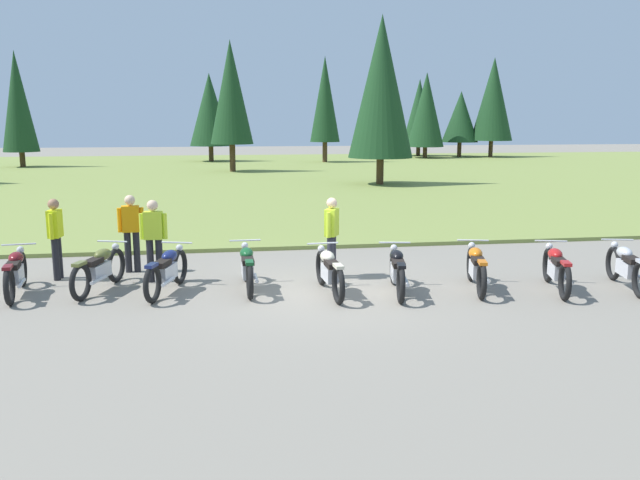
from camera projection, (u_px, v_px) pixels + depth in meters
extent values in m
plane|color=gray|center=(325.00, 292.00, 12.31)|extent=(140.00, 140.00, 0.00)
cube|color=olive|center=(253.00, 175.00, 37.65)|extent=(80.00, 44.00, 0.10)
cylinder|color=#47331E|center=(459.00, 150.00, 56.11)|extent=(0.36, 0.36, 1.36)
cone|color=#193D1E|center=(461.00, 117.00, 55.59)|extent=(3.12, 3.12, 4.33)
cylinder|color=#47331E|center=(233.00, 159.00, 39.86)|extent=(0.36, 0.36, 1.79)
cone|color=#193D1E|center=(231.00, 92.00, 39.13)|extent=(2.62, 2.62, 6.23)
cylinder|color=#47331E|center=(23.00, 160.00, 43.77)|extent=(0.36, 0.36, 1.13)
cone|color=#193D1E|center=(18.00, 101.00, 43.06)|extent=(2.35, 2.35, 6.69)
cylinder|color=#47331E|center=(380.00, 172.00, 31.87)|extent=(0.36, 0.36, 1.42)
cone|color=#193D1E|center=(381.00, 87.00, 31.12)|extent=(3.17, 3.17, 6.78)
cylinder|color=#47331E|center=(425.00, 153.00, 54.32)|extent=(0.36, 0.36, 1.04)
cone|color=#193D1E|center=(426.00, 110.00, 53.66)|extent=(3.07, 3.07, 6.11)
cylinder|color=#47331E|center=(211.00, 154.00, 49.83)|extent=(0.36, 0.36, 1.29)
cone|color=#193D1E|center=(210.00, 110.00, 49.21)|extent=(3.17, 3.17, 5.47)
cylinder|color=#47331E|center=(491.00, 149.00, 55.73)|extent=(0.36, 0.36, 1.51)
cone|color=#193D1E|center=(493.00, 99.00, 54.95)|extent=(3.51, 3.51, 6.97)
cylinder|color=#47331E|center=(325.00, 153.00, 48.91)|extent=(0.36, 0.36, 1.62)
cone|color=#193D1E|center=(325.00, 99.00, 48.19)|extent=(2.24, 2.24, 6.31)
cylinder|color=#47331E|center=(418.00, 151.00, 57.57)|extent=(0.36, 0.36, 1.04)
cone|color=#193D1E|center=(419.00, 112.00, 56.95)|extent=(2.89, 2.89, 5.77)
torus|color=black|center=(22.00, 269.00, 12.68)|extent=(0.19, 0.71, 0.70)
torus|color=black|center=(9.00, 286.00, 11.36)|extent=(0.19, 0.71, 0.70)
cube|color=silver|center=(16.00, 274.00, 12.01)|extent=(0.28, 0.66, 0.28)
ellipsoid|color=maroon|center=(16.00, 258.00, 12.13)|extent=(0.32, 0.51, 0.22)
cube|color=black|center=(13.00, 265.00, 11.76)|extent=(0.28, 0.50, 0.10)
cube|color=maroon|center=(8.00, 267.00, 11.29)|extent=(0.18, 0.34, 0.06)
cylinder|color=silver|center=(19.00, 244.00, 12.49)|extent=(0.62, 0.11, 0.03)
sphere|color=silver|center=(20.00, 250.00, 12.63)|extent=(0.14, 0.14, 0.14)
cylinder|color=silver|center=(22.00, 283.00, 11.78)|extent=(0.14, 0.55, 0.07)
torus|color=black|center=(116.00, 265.00, 12.99)|extent=(0.31, 0.70, 0.70)
torus|color=black|center=(81.00, 282.00, 11.63)|extent=(0.31, 0.70, 0.70)
cube|color=silver|center=(99.00, 271.00, 12.30)|extent=(0.38, 0.67, 0.28)
ellipsoid|color=brown|center=(103.00, 255.00, 12.42)|extent=(0.39, 0.54, 0.22)
cube|color=black|center=(93.00, 262.00, 12.04)|extent=(0.35, 0.52, 0.10)
cube|color=brown|center=(79.00, 264.00, 11.56)|extent=(0.23, 0.35, 0.06)
cylinder|color=silver|center=(112.00, 241.00, 12.80)|extent=(0.60, 0.22, 0.03)
sphere|color=silver|center=(115.00, 247.00, 12.94)|extent=(0.14, 0.14, 0.14)
cylinder|color=silver|center=(99.00, 280.00, 12.00)|extent=(0.23, 0.55, 0.07)
torus|color=black|center=(180.00, 267.00, 12.87)|extent=(0.30, 0.70, 0.70)
torus|color=black|center=(152.00, 284.00, 11.50)|extent=(0.30, 0.70, 0.70)
cube|color=silver|center=(167.00, 272.00, 12.18)|extent=(0.38, 0.67, 0.28)
ellipsoid|color=navy|center=(170.00, 256.00, 12.30)|extent=(0.39, 0.53, 0.22)
cube|color=black|center=(162.00, 263.00, 11.92)|extent=(0.35, 0.52, 0.10)
cube|color=navy|center=(152.00, 265.00, 11.44)|extent=(0.23, 0.35, 0.06)
cylinder|color=silver|center=(177.00, 243.00, 12.68)|extent=(0.60, 0.21, 0.03)
sphere|color=silver|center=(179.00, 248.00, 12.82)|extent=(0.14, 0.14, 0.14)
cylinder|color=silver|center=(168.00, 282.00, 11.88)|extent=(0.23, 0.55, 0.07)
torus|color=black|center=(245.00, 264.00, 13.10)|extent=(0.11, 0.70, 0.70)
torus|color=black|center=(250.00, 281.00, 11.74)|extent=(0.11, 0.70, 0.70)
cube|color=silver|center=(247.00, 269.00, 12.41)|extent=(0.21, 0.64, 0.28)
ellipsoid|color=#144C23|center=(246.00, 253.00, 12.53)|extent=(0.27, 0.48, 0.22)
cube|color=black|center=(248.00, 261.00, 12.16)|extent=(0.23, 0.48, 0.10)
cube|color=#144C23|center=(249.00, 262.00, 11.68)|extent=(0.15, 0.32, 0.06)
cylinder|color=silver|center=(245.00, 240.00, 12.91)|extent=(0.62, 0.04, 0.03)
sphere|color=silver|center=(245.00, 246.00, 13.05)|extent=(0.14, 0.14, 0.14)
cylinder|color=silver|center=(256.00, 278.00, 12.16)|extent=(0.08, 0.55, 0.07)
torus|color=black|center=(321.00, 268.00, 12.79)|extent=(0.14, 0.70, 0.70)
torus|color=black|center=(338.00, 285.00, 11.44)|extent=(0.14, 0.70, 0.70)
cube|color=silver|center=(329.00, 273.00, 12.10)|extent=(0.24, 0.65, 0.28)
ellipsoid|color=beige|center=(327.00, 257.00, 12.23)|extent=(0.29, 0.49, 0.22)
cube|color=black|center=(332.00, 264.00, 11.85)|extent=(0.25, 0.49, 0.10)
cube|color=beige|center=(338.00, 266.00, 11.38)|extent=(0.16, 0.33, 0.06)
cylinder|color=silver|center=(323.00, 243.00, 12.60)|extent=(0.62, 0.07, 0.03)
sphere|color=silver|center=(321.00, 249.00, 12.74)|extent=(0.14, 0.14, 0.14)
cylinder|color=silver|center=(340.00, 282.00, 11.86)|extent=(0.10, 0.55, 0.07)
torus|color=black|center=(394.00, 267.00, 12.86)|extent=(0.22, 0.71, 0.70)
torus|color=black|center=(401.00, 284.00, 11.49)|extent=(0.22, 0.71, 0.70)
cube|color=silver|center=(397.00, 272.00, 12.17)|extent=(0.31, 0.67, 0.28)
ellipsoid|color=black|center=(396.00, 256.00, 12.29)|extent=(0.34, 0.52, 0.22)
cube|color=black|center=(399.00, 264.00, 11.91)|extent=(0.30, 0.51, 0.10)
cube|color=black|center=(401.00, 266.00, 11.42)|extent=(0.19, 0.34, 0.06)
cylinder|color=silver|center=(395.00, 243.00, 12.67)|extent=(0.62, 0.14, 0.03)
sphere|color=silver|center=(394.00, 248.00, 12.81)|extent=(0.14, 0.14, 0.14)
cylinder|color=silver|center=(406.00, 281.00, 11.89)|extent=(0.17, 0.55, 0.07)
torus|color=black|center=(471.00, 264.00, 13.11)|extent=(0.27, 0.70, 0.70)
torus|color=black|center=(482.00, 281.00, 11.74)|extent=(0.27, 0.70, 0.70)
cube|color=silver|center=(476.00, 269.00, 12.41)|extent=(0.35, 0.67, 0.28)
ellipsoid|color=orange|center=(475.00, 253.00, 12.54)|extent=(0.37, 0.53, 0.22)
cube|color=black|center=(478.00, 261.00, 12.16)|extent=(0.33, 0.52, 0.10)
cube|color=orange|center=(483.00, 263.00, 11.67)|extent=(0.21, 0.34, 0.06)
cylinder|color=silver|center=(473.00, 240.00, 12.91)|extent=(0.61, 0.18, 0.03)
sphere|color=silver|center=(472.00, 245.00, 13.06)|extent=(0.14, 0.14, 0.14)
cylinder|color=silver|center=(486.00, 278.00, 12.12)|extent=(0.20, 0.55, 0.07)
torus|color=black|center=(548.00, 265.00, 13.03)|extent=(0.29, 0.70, 0.70)
torus|color=black|center=(565.00, 282.00, 11.66)|extent=(0.29, 0.70, 0.70)
cube|color=silver|center=(556.00, 270.00, 12.34)|extent=(0.37, 0.67, 0.28)
ellipsoid|color=#AD1919|center=(555.00, 254.00, 12.46)|extent=(0.38, 0.53, 0.22)
cube|color=black|center=(560.00, 262.00, 12.08)|extent=(0.35, 0.52, 0.10)
cube|color=#AD1919|center=(566.00, 263.00, 11.60)|extent=(0.22, 0.35, 0.06)
cylinder|color=silver|center=(551.00, 241.00, 12.84)|extent=(0.60, 0.21, 0.03)
sphere|color=silver|center=(549.00, 246.00, 12.98)|extent=(0.14, 0.14, 0.14)
cylinder|color=silver|center=(567.00, 279.00, 12.05)|extent=(0.22, 0.55, 0.07)
torus|color=black|center=(613.00, 263.00, 13.18)|extent=(0.26, 0.70, 0.70)
cube|color=silver|center=(627.00, 269.00, 12.48)|extent=(0.35, 0.67, 0.28)
ellipsoid|color=#B7B7BC|center=(624.00, 253.00, 12.61)|extent=(0.37, 0.53, 0.22)
cube|color=black|center=(632.00, 260.00, 12.23)|extent=(0.33, 0.52, 0.10)
cylinder|color=silver|center=(617.00, 240.00, 12.99)|extent=(0.61, 0.18, 0.03)
sphere|color=silver|center=(615.00, 245.00, 13.13)|extent=(0.14, 0.14, 0.14)
cylinder|color=silver|center=(640.00, 277.00, 12.20)|extent=(0.20, 0.55, 0.07)
cylinder|color=#2D2D38|center=(330.00, 257.00, 13.30)|extent=(0.14, 0.14, 0.88)
cylinder|color=#2D2D38|center=(333.00, 256.00, 13.47)|extent=(0.14, 0.14, 0.88)
cube|color=#C6E52D|center=(332.00, 222.00, 13.26)|extent=(0.35, 0.42, 0.56)
sphere|color=beige|center=(332.00, 203.00, 13.18)|extent=(0.22, 0.22, 0.22)
cylinder|color=#C6E52D|center=(329.00, 225.00, 13.05)|extent=(0.09, 0.09, 0.52)
cylinder|color=#C6E52D|center=(335.00, 222.00, 13.48)|extent=(0.09, 0.09, 0.52)
cylinder|color=black|center=(137.00, 252.00, 13.88)|extent=(0.14, 0.14, 0.88)
cylinder|color=black|center=(128.00, 252.00, 13.84)|extent=(0.14, 0.14, 0.88)
cube|color=orange|center=(131.00, 219.00, 13.73)|extent=(0.38, 0.25, 0.56)
sphere|color=beige|center=(130.00, 200.00, 13.65)|extent=(0.22, 0.22, 0.22)
cylinder|color=orange|center=(142.00, 219.00, 13.78)|extent=(0.09, 0.09, 0.52)
cylinder|color=orange|center=(119.00, 220.00, 13.68)|extent=(0.09, 0.09, 0.52)
cylinder|color=black|center=(59.00, 257.00, 13.31)|extent=(0.14, 0.14, 0.88)
cylinder|color=black|center=(56.00, 259.00, 13.13)|extent=(0.14, 0.14, 0.88)
cube|color=#D8EA19|center=(55.00, 224.00, 13.09)|extent=(0.25, 0.38, 0.56)
sphere|color=#9E7051|center=(53.00, 204.00, 13.01)|extent=(0.22, 0.22, 0.22)
cylinder|color=#D8EA19|center=(58.00, 223.00, 13.32)|extent=(0.09, 0.09, 0.52)
cylinder|color=#D8EA19|center=(51.00, 226.00, 12.87)|extent=(0.09, 0.09, 0.52)
cylinder|color=black|center=(159.00, 260.00, 13.02)|extent=(0.14, 0.14, 0.88)
cylinder|color=black|center=(150.00, 261.00, 13.01)|extent=(0.14, 0.14, 0.88)
cube|color=#C6E52D|center=(153.00, 225.00, 12.88)|extent=(0.38, 0.25, 0.56)
sphere|color=beige|center=(152.00, 205.00, 12.81)|extent=(0.22, 0.22, 0.22)
cylinder|color=#C6E52D|center=(165.00, 226.00, 12.90)|extent=(0.09, 0.09, 0.52)
cylinder|color=#C6E52D|center=(142.00, 226.00, 12.87)|extent=(0.09, 0.09, 0.52)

